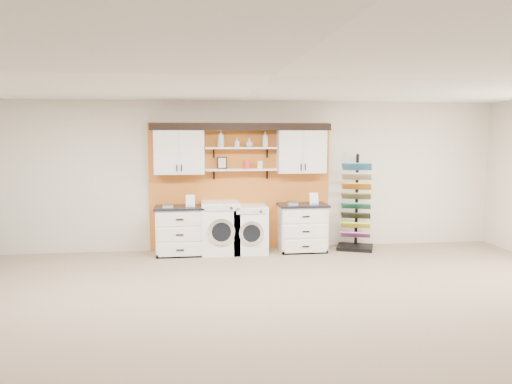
{
  "coord_description": "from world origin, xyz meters",
  "views": [
    {
      "loc": [
        -0.88,
        -5.38,
        2.17
      ],
      "look_at": [
        0.09,
        2.3,
        1.28
      ],
      "focal_mm": 35.0,
      "sensor_mm": 36.0,
      "label": 1
    }
  ],
  "objects": [
    {
      "name": "dryer",
      "position": [
        0.13,
        3.64,
        0.44
      ],
      "size": [
        0.63,
        0.71,
        0.88
      ],
      "color": "white",
      "rests_on": "floor"
    },
    {
      "name": "upper_cabinet_left",
      "position": [
        -1.13,
        3.79,
        1.88
      ],
      "size": [
        0.9,
        0.35,
        0.84
      ],
      "color": "white",
      "rests_on": "wall_back"
    },
    {
      "name": "base_cabinet_left",
      "position": [
        -1.13,
        3.64,
        0.44
      ],
      "size": [
        0.9,
        0.66,
        0.89
      ],
      "color": "white",
      "rests_on": "floor"
    },
    {
      "name": "accent_panel",
      "position": [
        0.0,
        3.96,
        1.2
      ],
      "size": [
        3.4,
        0.07,
        2.4
      ],
      "primitive_type": "cube",
      "color": "#BC6220",
      "rests_on": "wall_back"
    },
    {
      "name": "sample_rack",
      "position": [
        2.18,
        3.68,
        0.56
      ],
      "size": [
        0.82,
        0.75,
        1.81
      ],
      "rotation": [
        0.0,
        0.0,
        -0.38
      ],
      "color": "black",
      "rests_on": "floor"
    },
    {
      "name": "wall_back",
      "position": [
        0.0,
        4.0,
        1.4
      ],
      "size": [
        10.0,
        0.0,
        10.0
      ],
      "primitive_type": "plane",
      "rotation": [
        1.57,
        0.0,
        0.0
      ],
      "color": "beige",
      "rests_on": "floor"
    },
    {
      "name": "upper_cabinet_right",
      "position": [
        1.13,
        3.79,
        1.88
      ],
      "size": [
        0.9,
        0.35,
        0.84
      ],
      "color": "white",
      "rests_on": "wall_back"
    },
    {
      "name": "crown_molding",
      "position": [
        0.0,
        3.81,
        2.33
      ],
      "size": [
        3.3,
        0.41,
        0.13
      ],
      "color": "black",
      "rests_on": "wall_back"
    },
    {
      "name": "washer",
      "position": [
        -0.4,
        3.64,
        0.48
      ],
      "size": [
        0.68,
        0.71,
        0.96
      ],
      "color": "white",
      "rests_on": "floor"
    },
    {
      "name": "wall_front",
      "position": [
        0.0,
        -4.0,
        1.4
      ],
      "size": [
        10.0,
        0.0,
        10.0
      ],
      "primitive_type": "plane",
      "rotation": [
        -1.57,
        0.0,
        0.0
      ],
      "color": "beige",
      "rests_on": "floor"
    },
    {
      "name": "picture_frame",
      "position": [
        -0.35,
        3.85,
        1.66
      ],
      "size": [
        0.18,
        0.02,
        0.22
      ],
      "color": "black",
      "rests_on": "shelf_lower"
    },
    {
      "name": "soap_bottle_a",
      "position": [
        -0.37,
        3.8,
        2.1
      ],
      "size": [
        0.16,
        0.16,
        0.31
      ],
      "primitive_type": "imported",
      "rotation": [
        0.0,
        0.0,
        3.51
      ],
      "color": "silver",
      "rests_on": "shelf_upper"
    },
    {
      "name": "soap_bottle_c",
      "position": [
        0.15,
        3.8,
        2.03
      ],
      "size": [
        0.16,
        0.16,
        0.16
      ],
      "primitive_type": "imported",
      "rotation": [
        0.0,
        0.0,
        1.85
      ],
      "color": "silver",
      "rests_on": "shelf_upper"
    },
    {
      "name": "soap_bottle_b",
      "position": [
        -0.08,
        3.8,
        2.03
      ],
      "size": [
        0.09,
        0.09,
        0.16
      ],
      "primitive_type": "imported",
      "rotation": [
        0.0,
        0.0,
        3.35
      ],
      "color": "silver",
      "rests_on": "shelf_upper"
    },
    {
      "name": "shelf_lower",
      "position": [
        0.0,
        3.8,
        1.53
      ],
      "size": [
        1.32,
        0.28,
        0.03
      ],
      "primitive_type": "cube",
      "color": "white",
      "rests_on": "wall_back"
    },
    {
      "name": "base_cabinet_right",
      "position": [
        1.13,
        3.64,
        0.45
      ],
      "size": [
        0.91,
        0.66,
        0.89
      ],
      "color": "white",
      "rests_on": "floor"
    },
    {
      "name": "soap_bottle_d",
      "position": [
        0.45,
        3.8,
        2.09
      ],
      "size": [
        0.12,
        0.12,
        0.29
      ],
      "primitive_type": "imported",
      "rotation": [
        0.0,
        0.0,
        -0.06
      ],
      "color": "silver",
      "rests_on": "shelf_upper"
    },
    {
      "name": "floor",
      "position": [
        0.0,
        0.0,
        0.0
      ],
      "size": [
        10.0,
        10.0,
        0.0
      ],
      "primitive_type": "plane",
      "color": "#8A725C",
      "rests_on": "ground"
    },
    {
      "name": "ceiling",
      "position": [
        0.0,
        0.0,
        2.8
      ],
      "size": [
        10.0,
        10.0,
        0.0
      ],
      "primitive_type": "plane",
      "rotation": [
        3.14,
        0.0,
        0.0
      ],
      "color": "white",
      "rests_on": "wall_back"
    },
    {
      "name": "canister_cream",
      "position": [
        0.35,
        3.8,
        1.61
      ],
      "size": [
        0.1,
        0.1,
        0.14
      ],
      "primitive_type": "cylinder",
      "color": "silver",
      "rests_on": "shelf_lower"
    },
    {
      "name": "canister_red",
      "position": [
        0.1,
        3.8,
        1.62
      ],
      "size": [
        0.11,
        0.11,
        0.16
      ],
      "primitive_type": "cylinder",
      "color": "red",
      "rests_on": "shelf_lower"
    },
    {
      "name": "shelf_upper",
      "position": [
        0.0,
        3.8,
        1.93
      ],
      "size": [
        1.32,
        0.28,
        0.03
      ],
      "primitive_type": "cube",
      "color": "white",
      "rests_on": "wall_back"
    }
  ]
}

